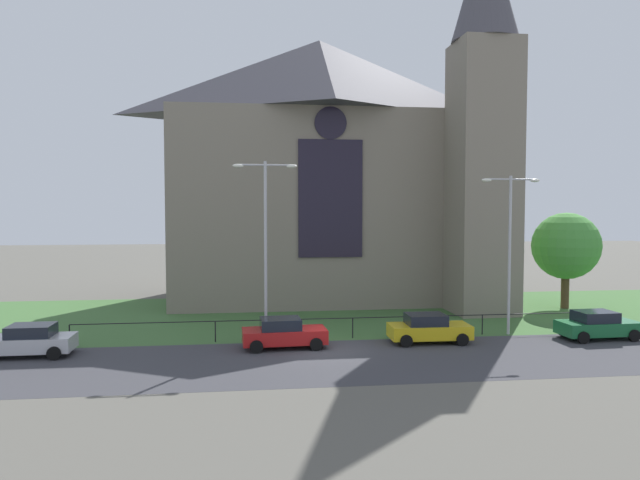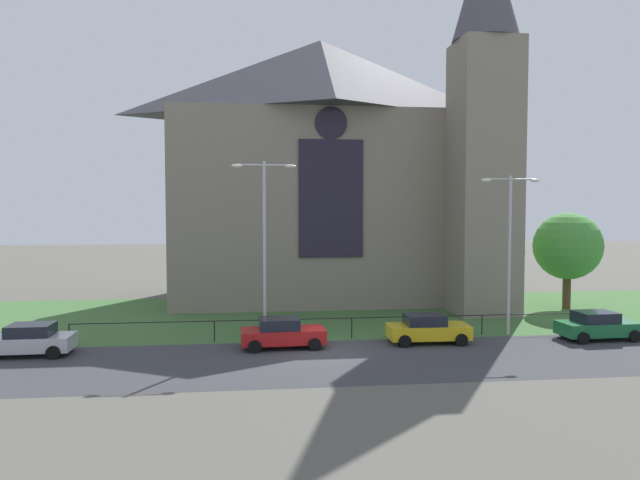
{
  "view_description": "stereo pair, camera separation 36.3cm",
  "coord_description": "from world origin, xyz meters",
  "px_view_note": "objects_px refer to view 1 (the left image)",
  "views": [
    {
      "loc": [
        -3.85,
        -28.32,
        7.01
      ],
      "look_at": [
        0.73,
        8.0,
        5.05
      ],
      "focal_mm": 32.75,
      "sensor_mm": 36.0,
      "label": 1
    },
    {
      "loc": [
        -3.49,
        -28.36,
        7.01
      ],
      "look_at": [
        0.73,
        8.0,
        5.05
      ],
      "focal_mm": 32.75,
      "sensor_mm": 36.0,
      "label": 2
    }
  ],
  "objects_px": {
    "parked_car_silver": "(28,341)",
    "parked_car_yellow": "(428,328)",
    "streetlamp_far": "(510,235)",
    "parked_car_green": "(597,325)",
    "church_building": "(330,166)",
    "streetlamp_near": "(265,229)",
    "tree_right_near": "(497,251)",
    "parked_car_red": "(284,333)",
    "tree_right_far": "(566,246)"
  },
  "relations": [
    {
      "from": "parked_car_yellow",
      "to": "parked_car_silver",
      "type": "bearing_deg",
      "value": -177.89
    },
    {
      "from": "tree_right_far",
      "to": "streetlamp_far",
      "type": "distance_m",
      "value": 10.97
    },
    {
      "from": "parked_car_yellow",
      "to": "church_building",
      "type": "bearing_deg",
      "value": 101.89
    },
    {
      "from": "church_building",
      "to": "parked_car_silver",
      "type": "xyz_separation_m",
      "value": [
        -16.78,
        -15.85,
        -9.53
      ]
    },
    {
      "from": "streetlamp_far",
      "to": "parked_car_green",
      "type": "distance_m",
      "value": 6.64
    },
    {
      "from": "parked_car_red",
      "to": "parked_car_green",
      "type": "xyz_separation_m",
      "value": [
        16.91,
        -0.11,
        0.0
      ]
    },
    {
      "from": "church_building",
      "to": "parked_car_red",
      "type": "xyz_separation_m",
      "value": [
        -4.63,
        -15.66,
        -9.53
      ]
    },
    {
      "from": "parked_car_yellow",
      "to": "streetlamp_near",
      "type": "bearing_deg",
      "value": 171.32
    },
    {
      "from": "parked_car_green",
      "to": "tree_right_near",
      "type": "bearing_deg",
      "value": 101.88
    },
    {
      "from": "church_building",
      "to": "parked_car_red",
      "type": "bearing_deg",
      "value": -106.48
    },
    {
      "from": "streetlamp_near",
      "to": "parked_car_silver",
      "type": "relative_size",
      "value": 2.24
    },
    {
      "from": "parked_car_yellow",
      "to": "tree_right_near",
      "type": "bearing_deg",
      "value": 48.52
    },
    {
      "from": "parked_car_silver",
      "to": "parked_car_yellow",
      "type": "height_order",
      "value": "same"
    },
    {
      "from": "tree_right_near",
      "to": "streetlamp_far",
      "type": "bearing_deg",
      "value": -108.49
    },
    {
      "from": "church_building",
      "to": "tree_right_far",
      "type": "distance_m",
      "value": 18.05
    },
    {
      "from": "church_building",
      "to": "tree_right_near",
      "type": "relative_size",
      "value": 4.37
    },
    {
      "from": "parked_car_green",
      "to": "parked_car_red",
      "type": "bearing_deg",
      "value": 177.4
    },
    {
      "from": "parked_car_green",
      "to": "streetlamp_far",
      "type": "bearing_deg",
      "value": 155.38
    },
    {
      "from": "tree_right_far",
      "to": "parked_car_yellow",
      "type": "height_order",
      "value": "tree_right_far"
    },
    {
      "from": "tree_right_far",
      "to": "streetlamp_far",
      "type": "xyz_separation_m",
      "value": [
        -7.77,
        -7.65,
        1.18
      ]
    },
    {
      "from": "tree_right_near",
      "to": "streetlamp_near",
      "type": "xyz_separation_m",
      "value": [
        -15.67,
        -6.47,
        1.77
      ]
    },
    {
      "from": "streetlamp_far",
      "to": "parked_car_yellow",
      "type": "distance_m",
      "value": 7.14
    },
    {
      "from": "parked_car_red",
      "to": "parked_car_silver",
      "type": "bearing_deg",
      "value": 178.23
    },
    {
      "from": "parked_car_silver",
      "to": "tree_right_near",
      "type": "bearing_deg",
      "value": -163.9
    },
    {
      "from": "parked_car_red",
      "to": "parked_car_green",
      "type": "distance_m",
      "value": 16.91
    },
    {
      "from": "church_building",
      "to": "parked_car_green",
      "type": "bearing_deg",
      "value": -52.09
    },
    {
      "from": "tree_right_far",
      "to": "parked_car_red",
      "type": "distance_m",
      "value": 22.76
    },
    {
      "from": "streetlamp_near",
      "to": "streetlamp_far",
      "type": "relative_size",
      "value": 1.07
    },
    {
      "from": "parked_car_yellow",
      "to": "parked_car_green",
      "type": "height_order",
      "value": "same"
    },
    {
      "from": "church_building",
      "to": "streetlamp_near",
      "type": "bearing_deg",
      "value": -111.27
    },
    {
      "from": "tree_right_near",
      "to": "parked_car_green",
      "type": "xyz_separation_m",
      "value": [
        2.06,
        -8.21,
        -3.41
      ]
    },
    {
      "from": "tree_right_near",
      "to": "streetlamp_near",
      "type": "bearing_deg",
      "value": -157.57
    },
    {
      "from": "tree_right_far",
      "to": "parked_car_red",
      "type": "height_order",
      "value": "tree_right_far"
    },
    {
      "from": "church_building",
      "to": "parked_car_yellow",
      "type": "xyz_separation_m",
      "value": [
        2.98,
        -15.46,
        -9.53
      ]
    },
    {
      "from": "church_building",
      "to": "tree_right_near",
      "type": "bearing_deg",
      "value": -36.5
    },
    {
      "from": "parked_car_yellow",
      "to": "parked_car_green",
      "type": "distance_m",
      "value": 9.31
    },
    {
      "from": "tree_right_far",
      "to": "parked_car_silver",
      "type": "distance_m",
      "value": 34.15
    },
    {
      "from": "tree_right_near",
      "to": "parked_car_silver",
      "type": "bearing_deg",
      "value": -162.92
    },
    {
      "from": "tree_right_far",
      "to": "parked_car_green",
      "type": "distance_m",
      "value": 10.68
    },
    {
      "from": "tree_right_far",
      "to": "parked_car_silver",
      "type": "height_order",
      "value": "tree_right_far"
    },
    {
      "from": "streetlamp_near",
      "to": "parked_car_yellow",
      "type": "distance_m",
      "value": 10.0
    },
    {
      "from": "streetlamp_far",
      "to": "parked_car_silver",
      "type": "xyz_separation_m",
      "value": [
        -24.83,
        -1.82,
        -4.82
      ]
    },
    {
      "from": "tree_right_near",
      "to": "streetlamp_near",
      "type": "height_order",
      "value": "streetlamp_near"
    },
    {
      "from": "church_building",
      "to": "parked_car_yellow",
      "type": "height_order",
      "value": "church_building"
    },
    {
      "from": "church_building",
      "to": "streetlamp_far",
      "type": "xyz_separation_m",
      "value": [
        8.05,
        -14.03,
        -4.71
      ]
    },
    {
      "from": "parked_car_silver",
      "to": "parked_car_yellow",
      "type": "bearing_deg",
      "value": -179.86
    },
    {
      "from": "parked_car_yellow",
      "to": "streetlamp_far",
      "type": "bearing_deg",
      "value": 16.81
    },
    {
      "from": "tree_right_near",
      "to": "parked_car_yellow",
      "type": "height_order",
      "value": "tree_right_near"
    },
    {
      "from": "tree_right_far",
      "to": "parked_car_green",
      "type": "xyz_separation_m",
      "value": [
        -3.55,
        -9.39,
        -3.64
      ]
    },
    {
      "from": "streetlamp_near",
      "to": "parked_car_red",
      "type": "distance_m",
      "value": 5.49
    }
  ]
}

